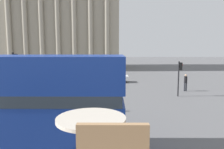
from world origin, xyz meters
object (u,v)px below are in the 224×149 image
object	(u,v)px
traffic_light_near	(15,75)
car_white	(111,77)
pedestrian_black	(186,81)
traffic_light_mid	(180,73)
cafe_dining_table	(91,139)
plaza_building_left	(66,9)
pedestrian_white	(95,98)
pedestrian_yellow	(104,70)

from	to	relation	value
traffic_light_near	car_white	xyz separation A→B (m)	(6.17, 13.77, -1.99)
car_white	pedestrian_black	distance (m)	9.57
car_white	traffic_light_mid	bearing A→B (deg)	-178.97
cafe_dining_table	traffic_light_near	distance (m)	13.77
plaza_building_left	pedestrian_white	distance (m)	36.59
traffic_light_near	car_white	world-z (taller)	traffic_light_near
plaza_building_left	pedestrian_black	world-z (taller)	plaza_building_left
traffic_light_near	pedestrian_black	bearing A→B (deg)	30.11
traffic_light_mid	car_white	bearing A→B (deg)	127.52
cafe_dining_table	pedestrian_white	size ratio (longest dim) A/B	0.42
pedestrian_yellow	plaza_building_left	bearing A→B (deg)	92.83
traffic_light_near	pedestrian_white	bearing A→B (deg)	8.30
plaza_building_left	traffic_light_near	size ratio (longest dim) A/B	6.12
plaza_building_left	car_white	size ratio (longest dim) A/B	6.04
cafe_dining_table	traffic_light_mid	xyz separation A→B (m)	(6.22, 17.87, -1.55)
traffic_light_near	car_white	size ratio (longest dim) A/B	0.99
plaza_building_left	pedestrian_white	bearing A→B (deg)	-75.05
traffic_light_mid	car_white	distance (m)	10.37
cafe_dining_table	pedestrian_black	size ratio (longest dim) A/B	0.42
car_white	pedestrian_white	xyz separation A→B (m)	(-1.05, -13.02, 0.30)
traffic_light_near	traffic_light_mid	world-z (taller)	traffic_light_near
plaza_building_left	cafe_dining_table	bearing A→B (deg)	-77.83
cafe_dining_table	car_white	distance (m)	26.19
plaza_building_left	traffic_light_mid	world-z (taller)	plaza_building_left
pedestrian_yellow	pedestrian_white	size ratio (longest dim) A/B	0.96
traffic_light_mid	pedestrian_black	bearing A→B (deg)	60.04
pedestrian_white	pedestrian_black	bearing A→B (deg)	-91.68
traffic_light_mid	pedestrian_white	distance (m)	8.85
car_white	cafe_dining_table	bearing A→B (deg)	143.60
traffic_light_mid	pedestrian_black	size ratio (longest dim) A/B	1.84
car_white	pedestrian_black	bearing A→B (deg)	-163.51
pedestrian_black	plaza_building_left	bearing A→B (deg)	149.18
car_white	pedestrian_black	size ratio (longest dim) A/B	2.41
pedestrian_black	pedestrian_white	xyz separation A→B (m)	(-8.68, -7.26, -0.01)
cafe_dining_table	pedestrian_white	bearing A→B (deg)	94.78
car_white	pedestrian_white	distance (m)	13.06
car_white	pedestrian_yellow	distance (m)	6.25
cafe_dining_table	plaza_building_left	world-z (taller)	plaza_building_left
pedestrian_yellow	pedestrian_white	world-z (taller)	pedestrian_white
plaza_building_left	traffic_light_near	distance (m)	35.88
plaza_building_left	car_white	distance (m)	25.75
plaza_building_left	pedestrian_yellow	size ratio (longest dim) A/B	15.22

